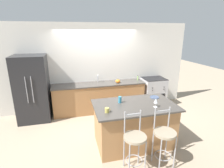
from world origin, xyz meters
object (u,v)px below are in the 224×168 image
object	(u,v)px
dinner_plate	(155,97)
tumbler_cup	(120,100)
wine_glass	(156,101)
refrigerator	(33,89)
soap_bottle	(138,78)
pumpkin_decoration	(118,81)
bar_stool_far	(164,138)
bar_stool_near	(135,142)
coffee_mug	(107,110)
oven_range	(153,92)

from	to	relation	value
dinner_plate	tumbler_cup	distance (m)	0.89
wine_glass	refrigerator	bearing A→B (deg)	143.35
wine_glass	soap_bottle	bearing A→B (deg)	77.26
refrigerator	tumbler_cup	bearing A→B (deg)	-38.29
pumpkin_decoration	bar_stool_far	bearing A→B (deg)	-86.59
bar_stool_far	pumpkin_decoration	distance (m)	2.58
bar_stool_near	coffee_mug	world-z (taller)	bar_stool_near
bar_stool_far	wine_glass	xyz separation A→B (m)	(0.08, 0.55, 0.49)
oven_range	tumbler_cup	size ratio (longest dim) A/B	6.61
pumpkin_decoration	tumbler_cup	bearing A→B (deg)	-104.50
bar_stool_near	tumbler_cup	distance (m)	1.03
coffee_mug	pumpkin_decoration	world-z (taller)	pumpkin_decoration
coffee_mug	soap_bottle	world-z (taller)	soap_bottle
bar_stool_near	tumbler_cup	size ratio (longest dim) A/B	7.81
dinner_plate	soap_bottle	xyz separation A→B (m)	(0.25, 1.67, 0.02)
tumbler_cup	soap_bottle	size ratio (longest dim) A/B	0.88
pumpkin_decoration	dinner_plate	bearing A→B (deg)	-72.62
oven_range	soap_bottle	world-z (taller)	soap_bottle
bar_stool_near	wine_glass	xyz separation A→B (m)	(0.66, 0.55, 0.49)
refrigerator	bar_stool_far	distance (m)	3.67
pumpkin_decoration	bar_stool_near	bearing A→B (deg)	-99.38
wine_glass	soap_bottle	world-z (taller)	wine_glass
refrigerator	soap_bottle	world-z (taller)	refrigerator
bar_stool_near	dinner_plate	distance (m)	1.42
bar_stool_near	refrigerator	bearing A→B (deg)	128.60
bar_stool_near	pumpkin_decoration	world-z (taller)	bar_stool_near
oven_range	pumpkin_decoration	distance (m)	1.37
refrigerator	wine_glass	distance (m)	3.36
oven_range	pumpkin_decoration	xyz separation A→B (m)	(-1.27, -0.08, 0.49)
refrigerator	oven_range	distance (m)	3.76
bar_stool_far	tumbler_cup	bearing A→B (deg)	120.99
pumpkin_decoration	soap_bottle	distance (m)	0.74
tumbler_cup	bar_stool_near	bearing A→B (deg)	-90.29
refrigerator	tumbler_cup	world-z (taller)	refrigerator
oven_range	bar_stool_far	world-z (taller)	bar_stool_far
refrigerator	coffee_mug	distance (m)	2.61
coffee_mug	oven_range	bearing A→B (deg)	45.33
dinner_plate	tumbler_cup	world-z (taller)	tumbler_cup
wine_glass	bar_stool_far	bearing A→B (deg)	-98.51
dinner_plate	soap_bottle	size ratio (longest dim) A/B	1.32
bar_stool_far	wine_glass	bearing A→B (deg)	81.49
oven_range	wine_glass	size ratio (longest dim) A/B	4.99
bar_stool_near	oven_range	bearing A→B (deg)	57.22
oven_range	bar_stool_far	xyz separation A→B (m)	(-1.12, -2.64, 0.12)
bar_stool_near	wine_glass	size ratio (longest dim) A/B	5.89
bar_stool_far	wine_glass	distance (m)	0.75
dinner_plate	pumpkin_decoration	distance (m)	1.57
tumbler_cup	soap_bottle	xyz separation A→B (m)	(1.14, 1.77, -0.04)
oven_range	tumbler_cup	distance (m)	2.45
bar_stool_far	wine_glass	size ratio (longest dim) A/B	5.89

